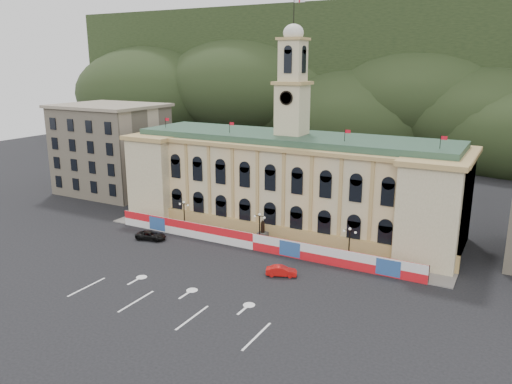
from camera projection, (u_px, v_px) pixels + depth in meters
The scene contains 13 objects.
ground at pixel (194, 289), 61.33m from camera, with size 260.00×260.00×0.00m, color black.
lane_markings at pixel (169, 305), 57.08m from camera, with size 26.00×10.00×0.02m, color white, non-canonical shape.
hill_ridge at pixel (414, 86), 160.05m from camera, with size 230.00×80.00×64.00m.
city_hall at pixel (290, 181), 82.83m from camera, with size 56.20×17.60×37.10m.
side_building_left at pixel (111, 149), 105.17m from camera, with size 21.00×17.00×18.60m.
hoarding_fence at pixel (254, 242), 73.79m from camera, with size 50.00×0.44×2.50m.
pavement at pixel (262, 243), 76.39m from camera, with size 56.00×5.50×0.16m, color slate.
statue at pixel (263, 236), 76.32m from camera, with size 1.40×1.40×3.72m.
lamp_left at pixel (184, 213), 81.48m from camera, with size 1.96×0.44×5.15m.
lamp_center at pixel (260, 226), 75.00m from camera, with size 1.96×0.44×5.15m.
lamp_right at pixel (349, 242), 68.51m from camera, with size 1.96×0.44×5.15m.
red_sedan at pixel (281, 271), 64.87m from camera, with size 4.26×2.79×1.33m, color red.
black_suv at pixel (151, 236), 78.14m from camera, with size 5.16×3.23×1.33m, color black.
Camera 1 is at (33.62, -45.84, 26.99)m, focal length 35.00 mm.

